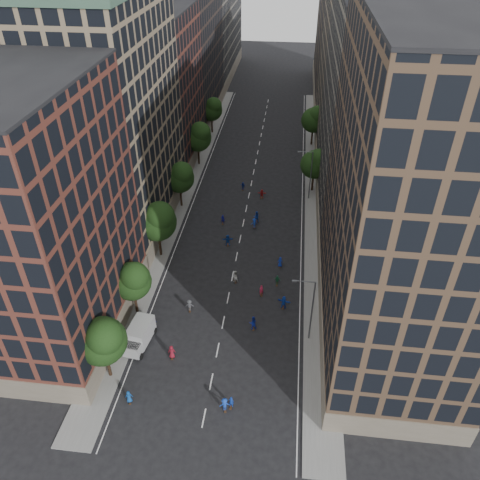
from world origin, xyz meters
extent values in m
plane|color=black|center=(0.00, 40.00, 0.00)|extent=(240.00, 240.00, 0.00)
cube|color=slate|center=(-12.00, 47.50, 0.07)|extent=(4.00, 105.00, 0.15)
cube|color=slate|center=(12.00, 47.50, 0.07)|extent=(4.00, 105.00, 0.15)
cube|color=#582B22|center=(-19.00, 11.00, 15.00)|extent=(14.00, 22.00, 30.00)
cube|color=#816F55|center=(-19.00, 35.00, 17.00)|extent=(14.00, 26.00, 34.00)
cube|color=#582B22|center=(-19.00, 58.00, 14.00)|extent=(14.00, 20.00, 28.00)
cube|color=#2F241F|center=(-19.00, 82.00, 16.00)|extent=(14.00, 28.00, 32.00)
cube|color=#676055|center=(-19.00, 116.00, 13.00)|extent=(14.00, 40.00, 26.00)
cube|color=#4E3A29|center=(19.00, 15.00, 18.00)|extent=(14.00, 30.00, 36.00)
cube|color=#676055|center=(19.00, 44.00, 16.50)|extent=(14.00, 28.00, 33.00)
cube|color=#816F55|center=(19.00, 71.00, 17.50)|extent=(14.00, 26.00, 35.00)
cube|color=#4E3A29|center=(19.00, 104.00, 15.00)|extent=(14.00, 40.00, 30.00)
cylinder|color=black|center=(-11.20, 4.00, 1.98)|extent=(0.36, 0.36, 3.96)
sphere|color=black|center=(-11.20, 4.00, 5.58)|extent=(5.20, 5.20, 5.20)
sphere|color=black|center=(-10.55, 3.48, 6.88)|extent=(3.90, 3.90, 3.90)
cylinder|color=black|center=(-11.20, 14.00, 1.85)|extent=(0.36, 0.36, 3.70)
sphere|color=black|center=(-11.20, 14.00, 5.21)|extent=(4.80, 4.80, 4.80)
sphere|color=black|center=(-10.60, 13.52, 6.41)|extent=(3.60, 3.60, 3.60)
cylinder|color=black|center=(-11.20, 26.00, 2.11)|extent=(0.36, 0.36, 4.22)
sphere|color=black|center=(-11.20, 26.00, 5.95)|extent=(5.60, 5.60, 5.60)
sphere|color=black|center=(-10.50, 25.44, 7.35)|extent=(4.20, 4.20, 4.20)
cylinder|color=black|center=(-11.20, 40.00, 1.94)|extent=(0.36, 0.36, 3.87)
sphere|color=black|center=(-11.20, 40.00, 5.46)|extent=(5.00, 5.00, 5.00)
sphere|color=black|center=(-10.57, 39.50, 6.71)|extent=(3.75, 3.75, 3.75)
cylinder|color=black|center=(-11.20, 56.00, 2.02)|extent=(0.36, 0.36, 4.05)
sphere|color=black|center=(-11.20, 56.00, 5.70)|extent=(5.40, 5.40, 5.40)
sphere|color=black|center=(-10.52, 55.46, 7.05)|extent=(4.05, 4.05, 4.05)
cylinder|color=black|center=(-11.20, 72.00, 1.89)|extent=(0.36, 0.36, 3.78)
sphere|color=black|center=(-11.20, 72.00, 5.33)|extent=(4.80, 4.80, 4.80)
sphere|color=black|center=(-10.60, 71.52, 6.53)|extent=(3.60, 3.60, 3.60)
cylinder|color=black|center=(11.20, 48.00, 1.87)|extent=(0.36, 0.36, 3.74)
sphere|color=black|center=(11.20, 48.00, 5.27)|extent=(5.00, 5.00, 5.00)
sphere|color=black|center=(11.82, 47.50, 6.52)|extent=(3.75, 3.75, 3.75)
cylinder|color=black|center=(11.20, 68.00, 1.98)|extent=(0.36, 0.36, 3.96)
sphere|color=black|center=(11.20, 68.00, 5.58)|extent=(5.20, 5.20, 5.20)
sphere|color=black|center=(11.85, 67.48, 6.88)|extent=(3.90, 3.90, 3.90)
cylinder|color=#595B60|center=(10.60, 12.00, 4.50)|extent=(0.18, 0.18, 9.00)
cylinder|color=#595B60|center=(9.40, 12.00, 9.00)|extent=(2.40, 0.12, 0.12)
cube|color=#595B60|center=(8.30, 12.00, 8.95)|extent=(0.50, 0.22, 0.15)
cylinder|color=#595B60|center=(10.60, 45.00, 4.50)|extent=(0.18, 0.18, 9.00)
cylinder|color=#595B60|center=(9.40, 45.00, 9.00)|extent=(2.40, 0.12, 0.12)
cube|color=#595B60|center=(8.30, 45.00, 8.95)|extent=(0.50, 0.22, 0.15)
cube|color=#B4B4B6|center=(-9.22, 9.41, 1.53)|extent=(2.69, 4.06, 2.32)
cube|color=#B4B4B6|center=(-9.52, 7.11, 1.11)|extent=(2.31, 1.95, 1.48)
cube|color=black|center=(-9.52, 7.11, 1.79)|extent=(2.06, 1.61, 0.11)
cylinder|color=black|center=(-10.61, 6.93, 0.40)|extent=(0.37, 0.83, 0.80)
cylinder|color=black|center=(-8.51, 6.66, 0.40)|extent=(0.37, 0.83, 0.80)
cylinder|color=black|center=(-10.07, 11.02, 0.40)|extent=(0.37, 0.83, 0.80)
cylinder|color=black|center=(-7.98, 10.74, 0.40)|extent=(0.37, 0.83, 0.80)
imported|color=#124694|center=(-8.07, 1.00, 0.77)|extent=(0.88, 0.72, 1.55)
imported|color=navy|center=(2.59, 1.64, 0.76)|extent=(0.59, 0.42, 1.53)
imported|color=navy|center=(3.79, 12.86, 0.96)|extent=(1.06, 0.90, 1.91)
imported|color=#1741BD|center=(1.98, 1.23, 0.83)|extent=(1.20, 0.90, 1.66)
imported|color=#1A14A2|center=(-8.50, 11.52, 0.90)|extent=(1.14, 0.81, 1.79)
imported|color=#1438A6|center=(7.36, 16.99, 0.92)|extent=(1.78, 0.96, 1.83)
imported|color=maroon|center=(-5.02, 7.30, 0.88)|extent=(0.94, 0.69, 1.76)
imported|color=#A91C3A|center=(4.29, 19.10, 0.79)|extent=(0.66, 0.53, 1.58)
imported|color=silver|center=(0.50, 21.31, 0.90)|extent=(1.07, 0.96, 1.81)
imported|color=#404246|center=(-4.57, 15.07, 0.84)|extent=(1.17, 0.80, 1.68)
imported|color=#1E653E|center=(6.30, 21.40, 0.77)|extent=(0.93, 0.46, 1.54)
imported|color=#123A98|center=(-1.69, 29.65, 0.90)|extent=(1.73, 0.84, 1.79)
imported|color=navy|center=(6.50, 25.41, 0.79)|extent=(0.80, 0.54, 1.58)
imported|color=#11148F|center=(-3.30, 35.41, 0.79)|extent=(0.58, 0.38, 1.58)
imported|color=#1434A3|center=(2.06, 36.61, 0.96)|extent=(1.07, 0.92, 1.92)
imported|color=#1639B8|center=(1.90, 34.89, 0.84)|extent=(1.24, 0.99, 1.67)
imported|color=#132A9A|center=(-1.29, 46.85, 0.75)|extent=(0.94, 0.56, 1.49)
imported|color=#AA1C1E|center=(2.35, 44.26, 0.84)|extent=(1.56, 0.51, 1.67)
camera|label=1|loc=(6.95, -27.30, 42.60)|focal=35.00mm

